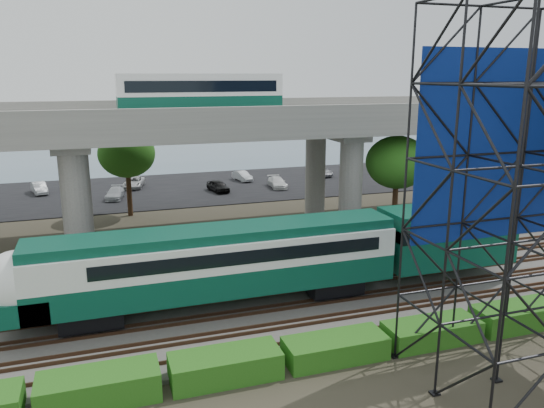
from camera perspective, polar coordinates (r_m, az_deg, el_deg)
name	(u,v)px	position (r m, az deg, el deg)	size (l,w,h in m)	color
ground	(282,321)	(27.97, 1.08, -12.42)	(140.00, 140.00, 0.00)	#474233
ballast_bed	(270,303)	(29.63, -0.23, -10.63)	(90.00, 12.00, 0.20)	slate
service_road	(232,256)	(37.26, -4.30, -5.55)	(90.00, 5.00, 0.08)	black
parking_lot	(180,189)	(59.55, -9.83, 1.65)	(90.00, 18.00, 0.08)	black
harbor_water	(158,159)	(81.04, -12.20, 4.72)	(140.00, 40.00, 0.03)	#435F6E
rail_tracks	(270,300)	(29.56, -0.23, -10.31)	(90.00, 9.52, 0.16)	#472D1E
commuter_train	(258,257)	(28.41, -1.49, -5.68)	(29.30, 3.06, 4.30)	black
overpass	(212,130)	(40.73, -6.50, 7.87)	(80.00, 12.00, 12.40)	#9E9B93
hedge_strip	(335,347)	(24.52, 6.83, -15.05)	(34.60, 1.80, 1.20)	#215F15
trees	(151,168)	(40.56, -12.84, 3.82)	(40.94, 16.94, 7.69)	#382314
parked_cars	(176,184)	(58.88, -10.33, 2.11)	(39.05, 9.29, 1.25)	white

